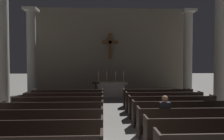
{
  "coord_description": "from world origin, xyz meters",
  "views": [
    {
      "loc": [
        -0.54,
        -4.1,
        2.35
      ],
      "look_at": [
        0.0,
        8.37,
        1.89
      ],
      "focal_mm": 32.83,
      "sensor_mm": 36.0,
      "label": 1
    }
  ],
  "objects": [
    {
      "name": "pew_right_row_6",
      "position": [
        2.37,
        5.55,
        0.48
      ],
      "size": [
        3.67,
        0.5,
        0.95
      ],
      "color": "black",
      "rests_on": "ground"
    },
    {
      "name": "candlestick_outer_right",
      "position": [
        0.85,
        9.72,
        1.26
      ],
      "size": [
        0.16,
        0.16,
        0.75
      ],
      "color": "#B79338",
      "rests_on": "altar"
    },
    {
      "name": "pew_left_row_2",
      "position": [
        -2.37,
        1.08,
        0.48
      ],
      "size": [
        3.67,
        0.5,
        0.95
      ],
      "color": "black",
      "rests_on": "ground"
    },
    {
      "name": "candlestick_inner_right",
      "position": [
        0.3,
        9.72,
        1.26
      ],
      "size": [
        0.16,
        0.16,
        0.75
      ],
      "color": "#B79338",
      "rests_on": "altar"
    },
    {
      "name": "column_right_second",
      "position": [
        5.4,
        6.03,
        2.92
      ],
      "size": [
        0.9,
        0.9,
        6.02
      ],
      "color": "#ADA89E",
      "rests_on": "ground"
    },
    {
      "name": "pew_left_row_4",
      "position": [
        -2.37,
        3.32,
        0.48
      ],
      "size": [
        3.67,
        0.5,
        0.95
      ],
      "color": "black",
      "rests_on": "ground"
    },
    {
      "name": "candlestick_outer_left",
      "position": [
        -0.85,
        9.72,
        1.26
      ],
      "size": [
        0.16,
        0.16,
        0.75
      ],
      "color": "#B79338",
      "rests_on": "altar"
    },
    {
      "name": "lectern",
      "position": [
        -1.0,
        8.52,
        0.55
      ],
      "size": [
        0.44,
        0.36,
        1.15
      ],
      "color": "black",
      "rests_on": "ground"
    },
    {
      "name": "pew_left_row_6",
      "position": [
        -2.37,
        5.55,
        0.48
      ],
      "size": [
        3.67,
        0.5,
        0.95
      ],
      "color": "black",
      "rests_on": "ground"
    },
    {
      "name": "pew_left_row_7",
      "position": [
        -2.37,
        6.67,
        0.48
      ],
      "size": [
        3.67,
        0.5,
        0.95
      ],
      "color": "black",
      "rests_on": "ground"
    },
    {
      "name": "lone_worshipper",
      "position": [
        1.38,
        2.24,
        0.69
      ],
      "size": [
        0.32,
        0.43,
        1.32
      ],
      "color": "#26262B",
      "rests_on": "ground"
    },
    {
      "name": "pew_right_row_7",
      "position": [
        2.37,
        6.67,
        0.48
      ],
      "size": [
        3.67,
        0.5,
        0.95
      ],
      "color": "black",
      "rests_on": "ground"
    },
    {
      "name": "pew_right_row_2",
      "position": [
        2.37,
        1.08,
        0.48
      ],
      "size": [
        3.67,
        0.5,
        0.95
      ],
      "color": "black",
      "rests_on": "ground"
    },
    {
      "name": "apse_with_cross",
      "position": [
        0.0,
        12.05,
        3.29
      ],
      "size": [
        11.76,
        0.49,
        6.58
      ],
      "color": "#706656",
      "rests_on": "ground"
    },
    {
      "name": "pew_right_row_4",
      "position": [
        2.37,
        3.32,
        0.48
      ],
      "size": [
        3.67,
        0.5,
        0.95
      ],
      "color": "black",
      "rests_on": "ground"
    },
    {
      "name": "column_left_second",
      "position": [
        -5.4,
        6.03,
        2.92
      ],
      "size": [
        0.9,
        0.9,
        6.02
      ],
      "color": "#ADA89E",
      "rests_on": "ground"
    },
    {
      "name": "altar",
      "position": [
        0.0,
        9.72,
        0.53
      ],
      "size": [
        2.2,
        0.9,
        1.01
      ],
      "color": "#A8A399",
      "rests_on": "ground"
    },
    {
      "name": "candlestick_inner_left",
      "position": [
        -0.3,
        9.72,
        1.26
      ],
      "size": [
        0.16,
        0.16,
        0.75
      ],
      "color": "#B79338",
      "rests_on": "altar"
    },
    {
      "name": "pew_right_row_5",
      "position": [
        2.37,
        4.44,
        0.48
      ],
      "size": [
        3.67,
        0.5,
        0.95
      ],
      "color": "black",
      "rests_on": "ground"
    },
    {
      "name": "column_right_third",
      "position": [
        5.4,
        10.04,
        2.92
      ],
      "size": [
        0.9,
        0.9,
        6.02
      ],
      "color": "#ADA89E",
      "rests_on": "ground"
    },
    {
      "name": "pew_right_row_3",
      "position": [
        2.37,
        2.2,
        0.48
      ],
      "size": [
        3.67,
        0.5,
        0.95
      ],
      "color": "black",
      "rests_on": "ground"
    },
    {
      "name": "pew_left_row_5",
      "position": [
        -2.37,
        4.44,
        0.48
      ],
      "size": [
        3.67,
        0.5,
        0.95
      ],
      "color": "black",
      "rests_on": "ground"
    },
    {
      "name": "pew_left_row_3",
      "position": [
        -2.37,
        2.2,
        0.48
      ],
      "size": [
        3.67,
        0.5,
        0.95
      ],
      "color": "black",
      "rests_on": "ground"
    },
    {
      "name": "column_left_third",
      "position": [
        -5.4,
        10.04,
        2.92
      ],
      "size": [
        0.9,
        0.9,
        6.02
      ],
      "color": "#ADA89E",
      "rests_on": "ground"
    }
  ]
}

